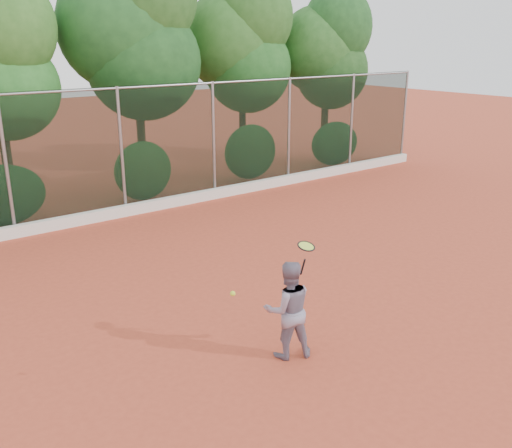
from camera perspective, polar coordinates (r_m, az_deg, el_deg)
ground at (r=10.88m, az=3.24°, el=-7.58°), size 80.00×80.00×0.00m
concrete_curb at (r=16.25m, az=-12.63°, el=1.38°), size 24.00×0.20×0.30m
tennis_player at (r=8.77m, az=3.22°, el=-8.53°), size 0.93×0.85×1.57m
chainlink_fence at (r=16.02m, az=-13.32°, el=7.39°), size 24.09×0.09×3.50m
foliage_backdrop at (r=17.39m, az=-18.51°, el=16.23°), size 23.70×3.63×7.55m
tennis_racket at (r=8.50m, az=5.00°, el=-2.47°), size 0.29×0.29×0.54m
tennis_ball_in_flight at (r=7.18m, az=-2.34°, el=-6.97°), size 0.07×0.07×0.07m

